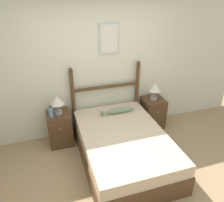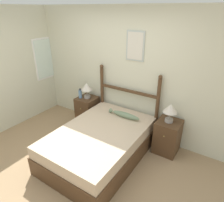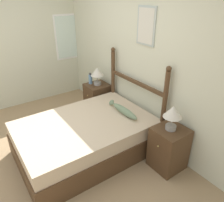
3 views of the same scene
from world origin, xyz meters
name	(u,v)px [view 1 (image 1 of 3)]	position (x,y,z in m)	size (l,w,h in m)	color
ground_plane	(126,191)	(0.00, 0.00, 0.00)	(16.00, 16.00, 0.00)	#9E7F5B
wall_back	(95,70)	(0.00, 1.73, 1.28)	(6.40, 0.08, 2.55)	beige
bed	(123,147)	(0.18, 0.65, 0.27)	(1.36, 2.01, 0.55)	#4C331E
headboard	(106,96)	(0.18, 1.62, 0.76)	(1.37, 0.08, 1.41)	#4C331E
nightstand_left	(60,128)	(-0.78, 1.45, 0.32)	(0.42, 0.46, 0.64)	#4C331E
nightstand_right	(153,113)	(1.14, 1.45, 0.32)	(0.42, 0.46, 0.64)	#4C331E
table_lamp_left	(57,101)	(-0.77, 1.46, 0.88)	(0.25, 0.25, 0.35)	gray
table_lamp_right	(155,88)	(1.12, 1.45, 0.88)	(0.25, 0.25, 0.35)	gray
bottle	(51,112)	(-0.89, 1.38, 0.74)	(0.07, 0.07, 0.23)	#668CB2
fish_pillow	(118,111)	(0.31, 1.28, 0.61)	(0.65, 0.11, 0.11)	gray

